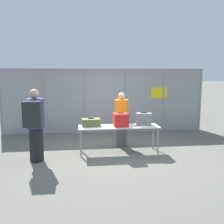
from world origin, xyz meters
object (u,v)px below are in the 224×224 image
object	(u,v)px
security_worker_near	(122,119)
inspection_table	(119,128)
suitcase_olive	(91,122)
utility_trailer	(154,112)
suitcase_red	(121,120)
suitcase_grey	(144,119)
traveler_hooded	(35,123)

from	to	relation	value
security_worker_near	inspection_table	bearing A→B (deg)	92.77
suitcase_olive	security_worker_near	size ratio (longest dim) A/B	0.32
inspection_table	suitcase_olive	bearing A→B (deg)	173.93
inspection_table	utility_trailer	distance (m)	5.24
suitcase_olive	security_worker_near	bearing A→B (deg)	28.65
suitcase_olive	utility_trailer	size ratio (longest dim) A/B	0.15
utility_trailer	security_worker_near	bearing A→B (deg)	-118.12
suitcase_olive	suitcase_red	distance (m)	0.81
suitcase_red	suitcase_grey	distance (m)	0.68
traveler_hooded	security_worker_near	distance (m)	2.55
suitcase_grey	security_worker_near	distance (m)	0.76
suitcase_olive	suitcase_grey	xyz separation A→B (m)	(1.47, -0.01, 0.07)
inspection_table	suitcase_grey	world-z (taller)	suitcase_grey
inspection_table	traveler_hooded	xyz separation A→B (m)	(-2.14, -0.49, 0.30)
suitcase_red	utility_trailer	distance (m)	5.27
inspection_table	suitcase_olive	world-z (taller)	suitcase_olive
traveler_hooded	utility_trailer	distance (m)	6.87
suitcase_red	traveler_hooded	distance (m)	2.23
suitcase_red	traveler_hooded	xyz separation A→B (m)	(-2.18, -0.46, 0.07)
suitcase_red	utility_trailer	world-z (taller)	suitcase_red
inspection_table	security_worker_near	distance (m)	0.63
suitcase_grey	traveler_hooded	distance (m)	2.91
inspection_table	traveler_hooded	bearing A→B (deg)	-167.07
suitcase_grey	utility_trailer	size ratio (longest dim) A/B	0.13
suitcase_grey	traveler_hooded	xyz separation A→B (m)	(-2.85, -0.56, 0.07)
suitcase_red	traveler_hooded	world-z (taller)	traveler_hooded
suitcase_grey	security_worker_near	bearing A→B (deg)	136.68
inspection_table	utility_trailer	world-z (taller)	inspection_table
inspection_table	security_worker_near	world-z (taller)	security_worker_near
suitcase_grey	security_worker_near	xyz separation A→B (m)	(-0.55, 0.52, -0.08)
traveler_hooded	utility_trailer	world-z (taller)	traveler_hooded
suitcase_red	suitcase_grey	xyz separation A→B (m)	(0.67, 0.10, -0.01)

